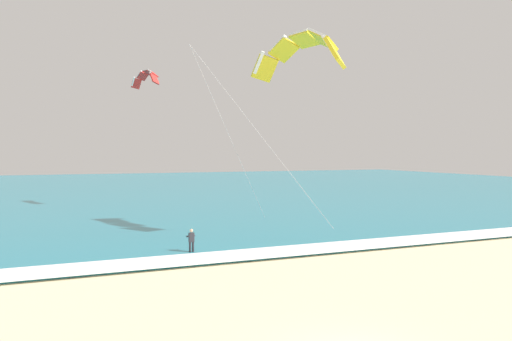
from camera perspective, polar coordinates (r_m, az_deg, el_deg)
sea at (r=86.39m, az=-16.12°, el=-2.16°), size 200.00×120.00×0.20m
surf_foam at (r=28.66m, az=-4.83°, el=-10.57°), size 200.00×2.89×0.04m
surfboard at (r=30.29m, az=-7.96°, el=-10.26°), size 0.51×1.42×0.09m
kitesurfer at (r=30.12m, az=-7.98°, el=-8.55°), size 0.55×0.53×1.69m
kite_primary at (r=36.41m, az=5.46°, el=14.59°), size 11.11×9.00×14.58m
kite_distant at (r=54.91m, az=-13.37°, el=11.21°), size 2.65×5.26×2.00m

